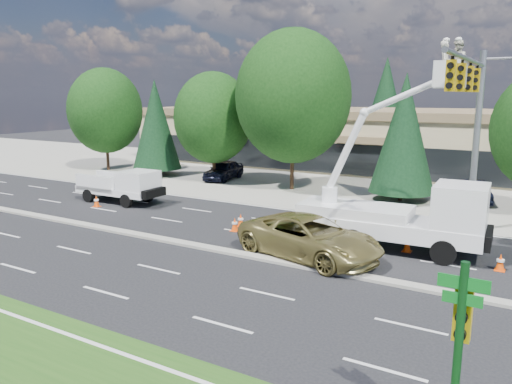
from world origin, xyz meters
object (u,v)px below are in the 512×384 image
Objects in this scene: minivan at (310,237)px; bucket_truck at (402,208)px; street_sign_pole at (460,340)px; utility_pickup at (123,189)px; signal_mast at (473,114)px.

bucket_truck is at bearing -32.72° from minivan.
street_sign_pole is 0.70× the size of utility_pickup.
utility_pickup is at bearing 148.54° from street_sign_pole.
minivan is (-5.39, -5.79, -5.16)m from signal_mast.
bucket_truck reaches higher than street_sign_pole.
utility_pickup is at bearing -175.07° from signal_mast.
minivan is (-3.13, -2.98, -1.07)m from bucket_truck.
street_sign_pole is 0.44× the size of bucket_truck.
street_sign_pole is 0.62× the size of minivan.
bucket_truck is (-2.26, -2.81, -4.08)m from signal_mast.
bucket_truck reaches higher than utility_pickup.
signal_mast is 9.44m from minivan.
bucket_truck is 1.42× the size of minivan.
utility_pickup is at bearing 88.62° from minivan.
minivan is at bearing -132.94° from signal_mast.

